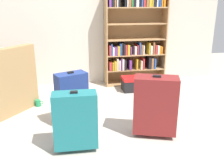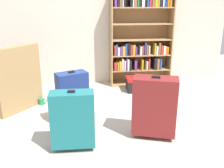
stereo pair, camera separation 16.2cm
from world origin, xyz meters
TOP-DOWN VIEW (x-y plane):
  - ground_plane at (0.00, 0.00)m, footprint 8.36×8.36m
  - back_wall at (0.00, 2.12)m, footprint 4.78×0.10m
  - bookshelf at (0.75, 1.90)m, footprint 1.08×0.32m
  - armchair at (-1.35, 1.08)m, footprint 0.98×0.98m
  - mug at (-0.90, 1.08)m, footprint 0.12×0.08m
  - storage_box at (0.65, 1.50)m, footprint 0.40×0.29m
  - suitcase_dark_red at (0.48, -0.02)m, footprint 0.53×0.38m
  - suitcase_teal at (-0.40, -0.17)m, footprint 0.44×0.21m
  - suitcase_navy_blue at (-0.42, 0.40)m, footprint 0.41×0.32m

SIDE VIEW (x-z plane):
  - ground_plane at x=0.00m, z-range 0.00..0.00m
  - mug at x=-0.90m, z-range 0.00..0.10m
  - storage_box at x=0.65m, z-range 0.01..0.24m
  - armchair at x=-1.35m, z-range -0.13..0.77m
  - suitcase_teal at x=-0.40m, z-range 0.01..0.66m
  - suitcase_navy_blue at x=-0.42m, z-range 0.01..0.70m
  - suitcase_dark_red at x=0.48m, z-range 0.01..0.73m
  - bookshelf at x=0.75m, z-range 0.03..1.65m
  - back_wall at x=0.00m, z-range 0.00..2.60m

